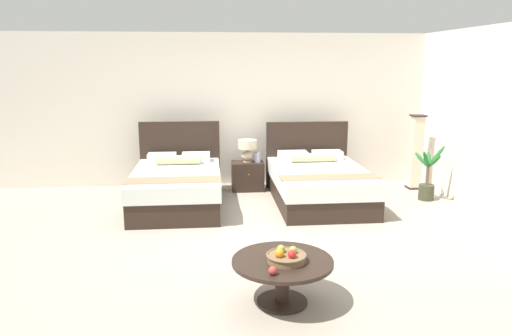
% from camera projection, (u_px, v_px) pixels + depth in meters
% --- Properties ---
extents(ground_plane, '(10.30, 9.30, 0.02)m').
position_uv_depth(ground_plane, '(258.00, 237.00, 6.14)').
color(ground_plane, '#A49787').
extents(wall_back, '(10.30, 0.12, 2.67)m').
position_uv_depth(wall_back, '(242.00, 110.00, 8.63)').
color(wall_back, silver).
rests_on(wall_back, ground).
extents(wall_side_right, '(0.12, 4.90, 2.67)m').
position_uv_depth(wall_side_right, '(500.00, 125.00, 6.56)').
color(wall_side_right, silver).
rests_on(wall_side_right, ground).
extents(bed_near_window, '(1.34, 2.05, 1.19)m').
position_uv_depth(bed_near_window, '(177.00, 186.00, 7.38)').
color(bed_near_window, '#2E2119').
rests_on(bed_near_window, ground).
extents(bed_near_corner, '(1.43, 2.13, 1.16)m').
position_uv_depth(bed_near_corner, '(318.00, 183.00, 7.59)').
color(bed_near_corner, '#2E2119').
rests_on(bed_near_corner, ground).
extents(nightstand, '(0.54, 0.41, 0.49)m').
position_uv_depth(nightstand, '(248.00, 176.00, 8.33)').
color(nightstand, '#2E2119').
rests_on(nightstand, ground).
extents(table_lamp, '(0.32, 0.32, 0.38)m').
position_uv_depth(table_lamp, '(247.00, 148.00, 8.25)').
color(table_lamp, beige).
rests_on(table_lamp, nightstand).
extents(vase, '(0.11, 0.11, 0.18)m').
position_uv_depth(vase, '(257.00, 157.00, 8.24)').
color(vase, '#B4B3CF').
rests_on(vase, nightstand).
extents(coffee_table, '(0.92, 0.92, 0.42)m').
position_uv_depth(coffee_table, '(282.00, 270.00, 4.37)').
color(coffee_table, '#2E2119').
rests_on(coffee_table, ground).
extents(fruit_bowl, '(0.36, 0.36, 0.14)m').
position_uv_depth(fruit_bowl, '(286.00, 257.00, 4.29)').
color(fruit_bowl, brown).
rests_on(fruit_bowl, coffee_table).
extents(loose_apple, '(0.07, 0.07, 0.07)m').
position_uv_depth(loose_apple, '(273.00, 271.00, 4.03)').
color(loose_apple, '#B13B30').
rests_on(loose_apple, coffee_table).
extents(floor_lamp_corner, '(0.23, 0.23, 1.29)m').
position_uv_depth(floor_lamp_corner, '(416.00, 152.00, 8.36)').
color(floor_lamp_corner, '#371D21').
rests_on(floor_lamp_corner, ground).
extents(potted_palm, '(0.44, 0.52, 0.90)m').
position_uv_depth(potted_palm, '(427.00, 182.00, 7.72)').
color(potted_palm, '#3D3F2A').
rests_on(potted_palm, ground).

